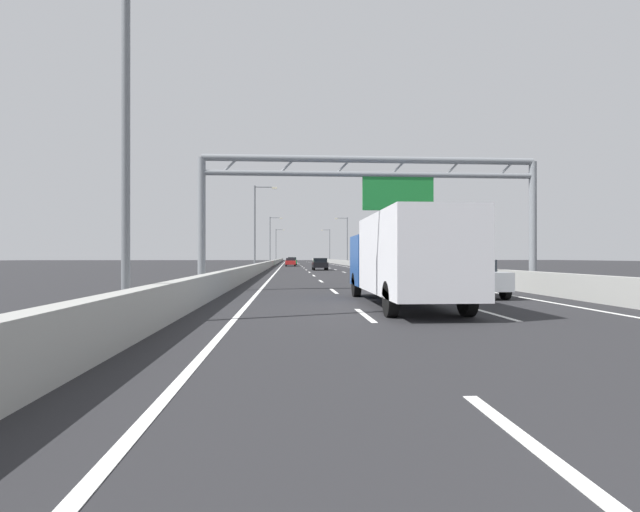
{
  "coord_description": "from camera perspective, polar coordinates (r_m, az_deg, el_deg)",
  "views": [
    {
      "loc": [
        -3.85,
        -0.27,
        1.6
      ],
      "look_at": [
        0.36,
        64.85,
        1.71
      ],
      "focal_mm": 26.57,
      "sensor_mm": 36.0,
      "label": 1
    }
  ],
  "objects": [
    {
      "name": "ground_plane",
      "position": [
        100.36,
        -1.5,
        -1.01
      ],
      "size": [
        260.0,
        260.0,
        0.0
      ],
      "primitive_type": "plane",
      "color": "#262628"
    },
    {
      "name": "lane_dash_left_0",
      "position": [
        4.58,
        24.88,
        -20.44
      ],
      "size": [
        0.16,
        3.0,
        0.01
      ],
      "primitive_type": "cube",
      "color": "white",
      "rests_on": "ground_plane"
    },
    {
      "name": "lane_dash_left_1",
      "position": [
        13.03,
        5.43,
        -7.11
      ],
      "size": [
        0.16,
        3.0,
        0.01
      ],
      "primitive_type": "cube",
      "color": "white",
      "rests_on": "ground_plane"
    },
    {
      "name": "lane_dash_left_2",
      "position": [
        21.92,
        1.68,
        -4.26
      ],
      "size": [
        0.16,
        3.0,
        0.01
      ],
      "primitive_type": "cube",
      "color": "white",
      "rests_on": "ground_plane"
    },
    {
      "name": "lane_dash_left_3",
      "position": [
        30.88,
        0.11,
        -3.05
      ],
      "size": [
        0.16,
        3.0,
        0.01
      ],
      "primitive_type": "cube",
      "color": "white",
      "rests_on": "ground_plane"
    },
    {
      "name": "lane_dash_left_4",
      "position": [
        39.85,
        -0.75,
        -2.38
      ],
      "size": [
        0.16,
        3.0,
        0.01
      ],
      "primitive_type": "cube",
      "color": "white",
      "rests_on": "ground_plane"
    },
    {
      "name": "lane_dash_left_5",
      "position": [
        48.84,
        -1.29,
        -1.96
      ],
      "size": [
        0.16,
        3.0,
        0.01
      ],
      "primitive_type": "cube",
      "color": "white",
      "rests_on": "ground_plane"
    },
    {
      "name": "lane_dash_left_6",
      "position": [
        57.83,
        -1.67,
        -1.67
      ],
      "size": [
        0.16,
        3.0,
        0.01
      ],
      "primitive_type": "cube",
      "color": "white",
      "rests_on": "ground_plane"
    },
    {
      "name": "lane_dash_left_7",
      "position": [
        66.82,
        -1.94,
        -1.46
      ],
      "size": [
        0.16,
        3.0,
        0.01
      ],
      "primitive_type": "cube",
      "color": "white",
      "rests_on": "ground_plane"
    },
    {
      "name": "lane_dash_left_8",
      "position": [
        75.81,
        -2.15,
        -1.3
      ],
      "size": [
        0.16,
        3.0,
        0.01
      ],
      "primitive_type": "cube",
      "color": "white",
      "rests_on": "ground_plane"
    },
    {
      "name": "lane_dash_left_9",
      "position": [
        84.81,
        -2.32,
        -1.17
      ],
      "size": [
        0.16,
        3.0,
        0.01
      ],
      "primitive_type": "cube",
      "color": "white",
      "rests_on": "ground_plane"
    },
    {
      "name": "lane_dash_left_10",
      "position": [
        93.8,
        -2.45,
        -1.07
      ],
      "size": [
        0.16,
        3.0,
        0.01
      ],
      "primitive_type": "cube",
      "color": "white",
      "rests_on": "ground_plane"
    },
    {
      "name": "lane_dash_left_11",
      "position": [
        102.8,
        -2.56,
        -0.98
      ],
      "size": [
        0.16,
        3.0,
        0.01
      ],
      "primitive_type": "cube",
      "color": "white",
      "rests_on": "ground_plane"
    },
    {
      "name": "lane_dash_left_12",
      "position": [
        111.8,
        -2.65,
        -0.91
      ],
      "size": [
        0.16,
        3.0,
        0.01
      ],
      "primitive_type": "cube",
      "color": "white",
      "rests_on": "ground_plane"
    },
    {
      "name": "lane_dash_left_13",
      "position": [
        120.8,
        -2.73,
        -0.85
      ],
      "size": [
        0.16,
        3.0,
        0.01
      ],
      "primitive_type": "cube",
      "color": "white",
      "rests_on": "ground_plane"
    },
    {
      "name": "lane_dash_left_14",
      "position": [
        129.79,
        -2.8,
        -0.8
      ],
      "size": [
        0.16,
        3.0,
        0.01
      ],
      "primitive_type": "cube",
      "color": "white",
      "rests_on": "ground_plane"
    },
    {
      "name": "lane_dash_left_15",
      "position": [
        138.79,
        -2.86,
        -0.75
      ],
      "size": [
        0.16,
        3.0,
        0.01
      ],
      "primitive_type": "cube",
      "color": "white",
      "rests_on": "ground_plane"
    },
    {
      "name": "lane_dash_left_16",
      "position": [
        147.79,
        -2.91,
        -0.71
      ],
      "size": [
        0.16,
        3.0,
        0.01
      ],
      "primitive_type": "cube",
      "color": "white",
      "rests_on": "ground_plane"
    },
    {
      "name": "lane_dash_left_17",
      "position": [
        156.79,
        -2.95,
        -0.68
      ],
      "size": [
        0.16,
        3.0,
        0.01
      ],
      "primitive_type": "cube",
      "color": "white",
      "rests_on": "ground_plane"
    },
    {
      "name": "lane_dash_right_1",
      "position": [
        14.05,
        20.18,
        -6.59
      ],
      "size": [
        0.16,
        3.0,
        0.01
      ],
      "primitive_type": "cube",
      "color": "white",
      "rests_on": "ground_plane"
    },
    {
      "name": "lane_dash_right_2",
      "position": [
        22.55,
        10.85,
        -4.14
      ],
      "size": [
        0.16,
        3.0,
        0.01
      ],
      "primitive_type": "cube",
      "color": "white",
      "rests_on": "ground_plane"
    },
    {
      "name": "lane_dash_right_3",
      "position": [
        31.32,
        6.71,
        -3.01
      ],
      "size": [
        0.16,
        3.0,
        0.01
      ],
      "primitive_type": "cube",
      "color": "white",
      "rests_on": "ground_plane"
    },
    {
      "name": "lane_dash_right_4",
      "position": [
        40.2,
        4.39,
        -2.36
      ],
      "size": [
        0.16,
        3.0,
        0.01
      ],
      "primitive_type": "cube",
      "color": "white",
      "rests_on": "ground_plane"
    },
    {
      "name": "lane_dash_right_5",
      "position": [
        49.12,
        2.91,
        -1.95
      ],
      "size": [
        0.16,
        3.0,
        0.01
      ],
      "primitive_type": "cube",
      "color": "white",
      "rests_on": "ground_plane"
    },
    {
      "name": "lane_dash_right_6",
      "position": [
        58.07,
        1.88,
        -1.66
      ],
      "size": [
        0.16,
        3.0,
        0.01
      ],
      "primitive_type": "cube",
      "color": "white",
      "rests_on": "ground_plane"
    },
    {
      "name": "lane_dash_right_7",
      "position": [
        67.03,
        1.14,
        -1.46
      ],
      "size": [
        0.16,
        3.0,
        0.01
      ],
      "primitive_type": "cube",
      "color": "white",
      "rests_on": "ground_plane"
    },
    {
      "name": "lane_dash_right_8",
      "position": [
        76.0,
        0.56,
        -1.29
      ],
      "size": [
        0.16,
        3.0,
        0.01
      ],
      "primitive_type": "cube",
      "color": "white",
      "rests_on": "ground_plane"
    },
    {
      "name": "lane_dash_right_9",
      "position": [
        84.97,
        0.11,
        -1.17
      ],
      "size": [
        0.16,
        3.0,
        0.01
      ],
      "primitive_type": "cube",
      "color": "white",
      "rests_on": "ground_plane"
    },
    {
      "name": "lane_dash_right_10",
      "position": [
        93.95,
        -0.25,
        -1.07
      ],
      "size": [
        0.16,
        3.0,
        0.01
      ],
      "primitive_type": "cube",
      "color": "white",
      "rests_on": "ground_plane"
    },
    {
      "name": "lane_dash_right_11",
      "position": [
        102.94,
        -0.56,
        -0.98
      ],
      "size": [
        0.16,
        3.0,
        0.01
      ],
      "primitive_type": "cube",
      "color": "white",
      "rests_on": "ground_plane"
    },
    {
      "name": "lane_dash_right_12",
      "position": [
        111.92,
        -0.81,
        -0.91
      ],
      "size": [
        0.16,
        3.0,
        0.01
      ],
      "primitive_type": "cube",
      "color": "white",
      "rests_on": "ground_plane"
    },
    {
      "name": "lane_dash_right_13",
      "position": [
        120.91,
        -1.02,
        -0.85
      ],
      "size": [
        0.16,
        3.0,
        0.01
      ],
      "primitive_type": "cube",
      "color": "white",
      "rests_on": "ground_plane"
    },
    {
      "name": "lane_dash_right_14",
      "position": [
        129.9,
        -1.21,
        -0.8
      ],
      "size": [
        0.16,
        3.0,
        0.01
      ],
      "primitive_type": "cube",
      "color": "white",
      "rests_on": "ground_plane"
    },
    {
      "name": "lane_dash_right_15",
      "position": [
        138.89,
        -1.37,
        -0.75
      ],
      "size": [
        0.16,
        3.0,
        0.01
      ],
      "primitive_type": "cube",
      "color": "white",
      "rests_on": "ground_plane"
    },
    {
      "name": "lane_dash_right_16",
      "position": [
        147.89,
        -1.51,
        -0.71
      ],
      "size": [
        0.16,
        3.0,
        0.01
      ],
      "primitive_type": "cube",
      "color": "white",
      "rests_on": "ground_plane"
    },
    {
      "name": "lane_dash_right_17",
      "position": [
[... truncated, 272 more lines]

